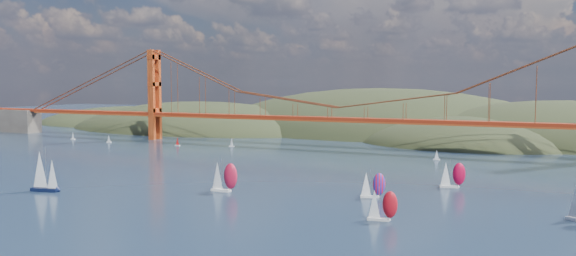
# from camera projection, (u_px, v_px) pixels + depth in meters

# --- Properties ---
(ground) EXTENTS (1200.00, 1200.00, 0.00)m
(ground) POSITION_uv_depth(u_px,v_px,m) (83.00, 229.00, 134.20)
(ground) COLOR black
(ground) RESTS_ON ground
(headlands) EXTENTS (725.00, 225.00, 96.00)m
(headlands) POSITION_uv_depth(u_px,v_px,m) (454.00, 155.00, 367.98)
(headlands) COLOR black
(headlands) RESTS_ON ground
(bridge) EXTENTS (552.00, 12.00, 55.00)m
(bridge) POSITION_uv_depth(u_px,v_px,m) (336.00, 88.00, 295.08)
(bridge) COLOR maroon
(bridge) RESTS_ON ground
(sloop_navy) EXTENTS (9.74, 6.25, 14.52)m
(sloop_navy) POSITION_uv_depth(u_px,v_px,m) (44.00, 172.00, 180.80)
(sloop_navy) COLOR black
(sloop_navy) RESTS_ON ground
(racer_0) EXTENTS (9.28, 3.83, 10.63)m
(racer_0) POSITION_uv_depth(u_px,v_px,m) (224.00, 176.00, 180.19)
(racer_0) COLOR white
(racer_0) RESTS_ON ground
(racer_1) EXTENTS (7.80, 3.69, 8.79)m
(racer_1) POSITION_uv_depth(u_px,v_px,m) (382.00, 205.00, 142.26)
(racer_1) COLOR silver
(racer_1) RESTS_ON ground
(racer_3) EXTENTS (8.52, 4.94, 9.55)m
(racer_3) POSITION_uv_depth(u_px,v_px,m) (452.00, 174.00, 187.14)
(racer_3) COLOR silver
(racer_3) RESTS_ON ground
(racer_rwb) EXTENTS (7.78, 4.99, 8.70)m
(racer_rwb) POSITION_uv_depth(u_px,v_px,m) (372.00, 184.00, 170.69)
(racer_rwb) COLOR silver
(racer_rwb) RESTS_ON ground
(distant_boat_0) EXTENTS (3.00, 2.00, 4.70)m
(distant_boat_0) POSITION_uv_depth(u_px,v_px,m) (73.00, 136.00, 346.23)
(distant_boat_0) COLOR silver
(distant_boat_0) RESTS_ON ground
(distant_boat_1) EXTENTS (3.00, 2.00, 4.70)m
(distant_boat_1) POSITION_uv_depth(u_px,v_px,m) (109.00, 139.00, 328.19)
(distant_boat_1) COLOR silver
(distant_boat_1) RESTS_ON ground
(distant_boat_2) EXTENTS (3.00, 2.00, 4.70)m
(distant_boat_2) POSITION_uv_depth(u_px,v_px,m) (177.00, 142.00, 311.33)
(distant_boat_2) COLOR silver
(distant_boat_2) RESTS_ON ground
(distant_boat_3) EXTENTS (3.00, 2.00, 4.70)m
(distant_boat_3) POSITION_uv_depth(u_px,v_px,m) (232.00, 142.00, 306.98)
(distant_boat_3) COLOR silver
(distant_boat_3) RESTS_ON ground
(distant_boat_8) EXTENTS (3.00, 2.00, 4.70)m
(distant_boat_8) POSITION_uv_depth(u_px,v_px,m) (437.00, 155.00, 254.23)
(distant_boat_8) COLOR silver
(distant_boat_8) RESTS_ON ground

